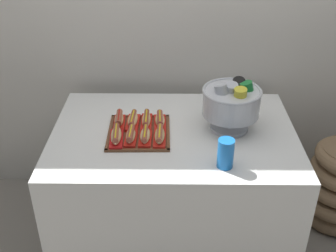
{
  "coord_description": "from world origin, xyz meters",
  "views": [
    {
      "loc": [
        -0.01,
        -1.96,
        1.97
      ],
      "look_at": [
        -0.03,
        0.01,
        0.79
      ],
      "focal_mm": 45.31,
      "sensor_mm": 36.0,
      "label": 1
    }
  ],
  "objects": [
    {
      "name": "ground_plane",
      "position": [
        0.0,
        0.0,
        0.0
      ],
      "size": [
        10.0,
        10.0,
        0.0
      ],
      "primitive_type": "plane",
      "color": "gray"
    },
    {
      "name": "back_wall",
      "position": [
        0.0,
        0.6,
        1.3
      ],
      "size": [
        6.0,
        0.1,
        2.6
      ],
      "primitive_type": "cube",
      "color": "silver",
      "rests_on": "ground_plane"
    },
    {
      "name": "buffet_table",
      "position": [
        0.0,
        0.0,
        0.4
      ],
      "size": [
        1.32,
        0.91,
        0.77
      ],
      "color": "white",
      "rests_on": "ground_plane"
    },
    {
      "name": "serving_tray",
      "position": [
        -0.19,
        -0.02,
        0.78
      ],
      "size": [
        0.34,
        0.37,
        0.01
      ],
      "color": "brown",
      "rests_on": "buffet_table"
    },
    {
      "name": "hot_dog_0",
      "position": [
        -0.3,
        -0.11,
        0.81
      ],
      "size": [
        0.08,
        0.19,
        0.06
      ],
      "color": "red",
      "rests_on": "serving_tray"
    },
    {
      "name": "hot_dog_1",
      "position": [
        -0.22,
        -0.11,
        0.81
      ],
      "size": [
        0.06,
        0.15,
        0.06
      ],
      "color": "red",
      "rests_on": "serving_tray"
    },
    {
      "name": "hot_dog_2",
      "position": [
        -0.15,
        -0.11,
        0.81
      ],
      "size": [
        0.07,
        0.16,
        0.06
      ],
      "color": "red",
      "rests_on": "serving_tray"
    },
    {
      "name": "hot_dog_3",
      "position": [
        -0.07,
        -0.1,
        0.81
      ],
      "size": [
        0.06,
        0.17,
        0.06
      ],
      "color": "red",
      "rests_on": "serving_tray"
    },
    {
      "name": "hot_dog_4",
      "position": [
        -0.3,
        0.06,
        0.81
      ],
      "size": [
        0.07,
        0.16,
        0.06
      ],
      "color": "red",
      "rests_on": "serving_tray"
    },
    {
      "name": "hot_dog_5",
      "position": [
        -0.23,
        0.06,
        0.8
      ],
      "size": [
        0.07,
        0.18,
        0.06
      ],
      "color": "red",
      "rests_on": "serving_tray"
    },
    {
      "name": "hot_dog_6",
      "position": [
        -0.15,
        0.06,
        0.8
      ],
      "size": [
        0.06,
        0.18,
        0.06
      ],
      "color": "red",
      "rests_on": "serving_tray"
    },
    {
      "name": "hot_dog_7",
      "position": [
        -0.08,
        0.06,
        0.8
      ],
      "size": [
        0.07,
        0.16,
        0.06
      ],
      "color": "red",
      "rests_on": "serving_tray"
    },
    {
      "name": "punch_bowl",
      "position": [
        0.31,
        0.03,
        0.94
      ],
      "size": [
        0.31,
        0.31,
        0.28
      ],
      "color": "silver",
      "rests_on": "buffet_table"
    },
    {
      "name": "cup_stack",
      "position": [
        0.24,
        -0.32,
        0.84
      ],
      "size": [
        0.08,
        0.08,
        0.15
      ],
      "color": "blue",
      "rests_on": "buffet_table"
    }
  ]
}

